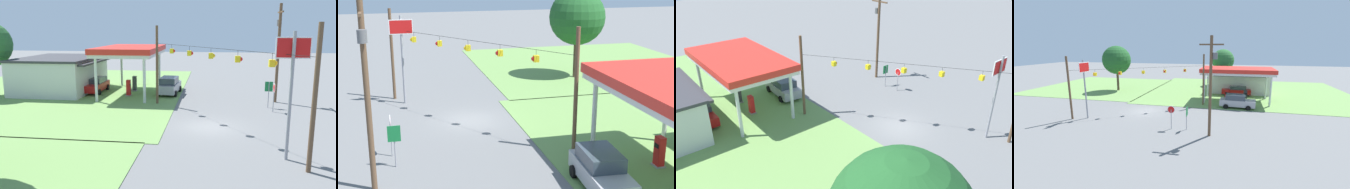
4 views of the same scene
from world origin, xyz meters
The scene contains 10 objects.
ground_plane centered at (0.00, 0.00, 0.00)m, with size 160.00×160.00×0.00m, color slate.
grass_verge_opposite_corner centered at (-16.00, 16.00, 0.02)m, with size 24.00×24.00×0.04m, color #6B934C.
fuel_pump_near centered at (10.38, 8.64, 0.83)m, with size 0.71×0.56×1.74m.
car_at_pumps_front centered at (11.95, 4.42, 0.99)m, with size 4.91×2.37×1.93m.
stop_sign_roadside centered at (5.23, -5.47, 1.81)m, with size 0.80×0.08×2.50m.
stop_sign_overhead centered at (-5.54, -4.24, 4.85)m, with size 0.22×1.81×6.98m.
route_sign centered at (6.85, -5.31, 1.71)m, with size 0.10×0.70×2.40m.
utility_pole_main centered at (9.34, -6.41, 5.29)m, with size 2.20×0.44×9.44m.
signal_span_gantry centered at (0.00, -0.02, 4.13)m, with size 14.49×10.24×7.40m.
tree_west_verge centered at (-10.59, 12.42, 5.88)m, with size 5.35×5.35×8.58m.
Camera 2 is at (31.23, -5.37, 10.71)m, focal length 50.00 mm.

